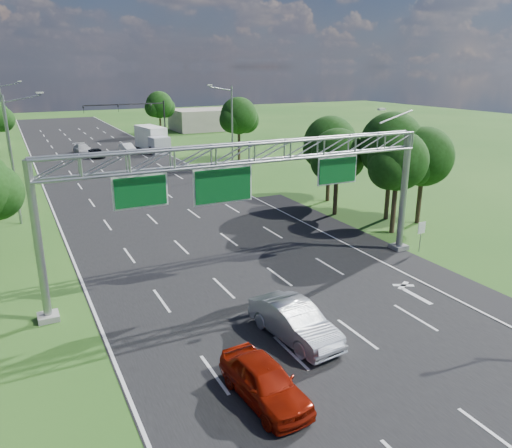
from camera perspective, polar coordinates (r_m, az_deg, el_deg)
ground at (r=45.59m, az=-10.77°, el=1.98°), size 220.00×220.00×0.00m
road at (r=45.59m, az=-10.77°, el=1.98°), size 18.00×180.00×0.02m
road_flare at (r=36.34m, az=12.36°, el=-2.13°), size 3.00×30.00×0.02m
sign_gantry at (r=27.68m, az=-0.33°, el=6.95°), size 23.50×1.00×9.56m
regulatory_sign at (r=35.18m, az=18.38°, el=-0.70°), size 0.60×0.08×2.10m
traffic_signal at (r=80.04m, az=-12.92°, el=12.22°), size 12.21×0.24×7.00m
streetlight_l_near at (r=42.89m, az=-25.95°, el=7.20°), size 2.97×0.22×10.16m
streetlight_l_far at (r=77.67m, az=-26.73°, el=10.98°), size 2.97×0.22×10.16m
streetlight_r_mid at (r=57.59m, az=-2.93°, el=11.13°), size 2.97×0.22×10.16m
tree_cluster_right at (r=41.78m, az=13.36°, el=7.88°), size 9.91×14.60×8.68m
tree_verge_rd at (r=66.83m, az=-1.94°, el=12.07°), size 5.76×4.80×8.28m
tree_verge_re at (r=94.29m, az=-10.94°, el=13.10°), size 5.76×4.80×7.84m
building_right at (r=101.43m, az=-5.98°, el=11.79°), size 12.00×9.00×4.00m
red_coupe at (r=19.48m, az=0.99°, el=-17.53°), size 2.19×4.74×1.57m
silver_sedan at (r=23.29m, az=4.46°, el=-11.05°), size 2.41×5.38×1.71m
car_queue_a at (r=76.02m, az=-19.17°, el=8.06°), size 2.51×5.16×1.45m
car_queue_b at (r=72.99m, az=-17.78°, el=7.72°), size 1.97×4.20×1.16m
car_queue_d at (r=75.80m, az=-14.49°, el=8.41°), size 1.83×4.24×1.36m
box_truck at (r=77.27m, az=-11.74°, el=9.49°), size 3.45×9.35×3.44m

